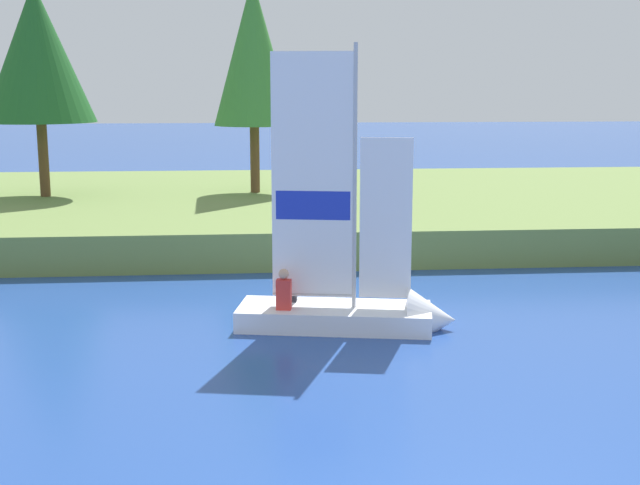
# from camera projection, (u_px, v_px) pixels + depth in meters

# --- Properties ---
(shore_bank) EXTENTS (80.00, 15.80, 0.99)m
(shore_bank) POSITION_uv_depth(u_px,v_px,m) (292.00, 207.00, 28.38)
(shore_bank) COLOR olive
(shore_bank) RESTS_ON ground
(shoreline_tree_centre) EXTENTS (3.57, 3.57, 6.84)m
(shoreline_tree_centre) POSITION_uv_depth(u_px,v_px,m) (37.00, 53.00, 26.55)
(shoreline_tree_centre) COLOR brown
(shoreline_tree_centre) RESTS_ON shore_bank
(shoreline_tree_midright) EXTENTS (2.69, 2.69, 7.13)m
(shoreline_tree_midright) POSITION_uv_depth(u_px,v_px,m) (253.00, 53.00, 27.57)
(shoreline_tree_midright) COLOR brown
(shoreline_tree_midright) RESTS_ON shore_bank
(sailboat) EXTENTS (4.33, 2.05, 5.79)m
(sailboat) POSITION_uv_depth(u_px,v_px,m) (368.00, 305.00, 15.90)
(sailboat) COLOR white
(sailboat) RESTS_ON ground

